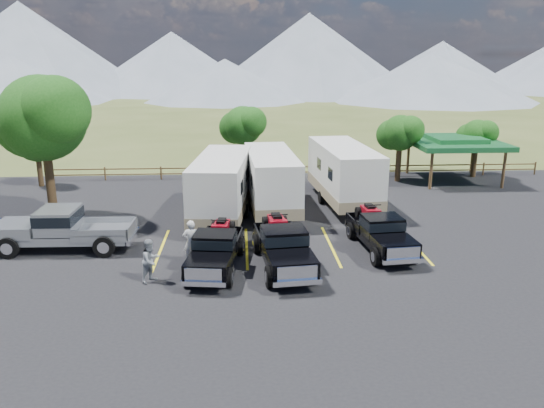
{
  "coord_description": "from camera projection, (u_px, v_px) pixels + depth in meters",
  "views": [
    {
      "loc": [
        -2.21,
        -19.48,
        8.8
      ],
      "look_at": [
        -0.68,
        5.94,
        1.6
      ],
      "focal_mm": 35.0,
      "sensor_mm": 36.0,
      "label": 1
    }
  ],
  "objects": [
    {
      "name": "person_b",
      "position": [
        151.0,
        261.0,
        21.01
      ],
      "size": [
        1.05,
        1.09,
        1.77
      ],
      "primitive_type": "imported",
      "rotation": [
        0.0,
        0.0,
        0.93
      ],
      "color": "gray",
      "rests_on": "asphalt_lot"
    },
    {
      "name": "mountain_range",
      "position": [
        215.0,
        59.0,
        120.44
      ],
      "size": [
        209.0,
        71.0,
        20.0
      ],
      "color": "slate",
      "rests_on": "ground"
    },
    {
      "name": "trailer_center",
      "position": [
        271.0,
        181.0,
        30.35
      ],
      "size": [
        2.97,
        9.79,
        3.39
      ],
      "rotation": [
        0.0,
        0.0,
        0.06
      ],
      "color": "white",
      "rests_on": "asphalt_lot"
    },
    {
      "name": "tree_ne_a",
      "position": [
        400.0,
        133.0,
        37.14
      ],
      "size": [
        3.11,
        2.92,
        4.76
      ],
      "color": "#312013",
      "rests_on": "ground"
    },
    {
      "name": "person_a",
      "position": [
        191.0,
        242.0,
        22.78
      ],
      "size": [
        0.77,
        0.56,
        1.96
      ],
      "primitive_type": "imported",
      "rotation": [
        0.0,
        0.0,
        3.27
      ],
      "color": "silver",
      "rests_on": "asphalt_lot"
    },
    {
      "name": "rail_fence",
      "position": [
        298.0,
        170.0,
        38.95
      ],
      "size": [
        36.12,
        0.12,
        1.0
      ],
      "color": "brown",
      "rests_on": "ground"
    },
    {
      "name": "tree_nw_small",
      "position": [
        37.0,
        147.0,
        35.89
      ],
      "size": [
        2.59,
        2.43,
        3.85
      ],
      "color": "#312013",
      "rests_on": "ground"
    },
    {
      "name": "trailer_right",
      "position": [
        343.0,
        174.0,
        31.65
      ],
      "size": [
        3.26,
        10.27,
        3.56
      ],
      "rotation": [
        0.0,
        0.0,
        0.07
      ],
      "color": "white",
      "rests_on": "asphalt_lot"
    },
    {
      "name": "pavilion",
      "position": [
        455.0,
        142.0,
        37.55
      ],
      "size": [
        6.2,
        6.2,
        3.22
      ],
      "color": "brown",
      "rests_on": "ground"
    },
    {
      "name": "pickup_silver",
      "position": [
        63.0,
        228.0,
        24.43
      ],
      "size": [
        6.64,
        2.45,
        1.98
      ],
      "rotation": [
        0.0,
        0.0,
        -1.59
      ],
      "color": "#919498",
      "rests_on": "asphalt_lot"
    },
    {
      "name": "stall_lines",
      "position": [
        289.0,
        246.0,
        25.06
      ],
      "size": [
        12.12,
        5.5,
        0.01
      ],
      "color": "yellow",
      "rests_on": "asphalt_lot"
    },
    {
      "name": "rig_right",
      "position": [
        380.0,
        231.0,
        24.5
      ],
      "size": [
        2.38,
        5.7,
        1.85
      ],
      "rotation": [
        0.0,
        0.0,
        0.1
      ],
      "color": "black",
      "rests_on": "asphalt_lot"
    },
    {
      "name": "asphalt_lot",
      "position": [
        291.0,
        255.0,
        24.11
      ],
      "size": [
        44.0,
        34.0,
        0.04
      ],
      "primitive_type": "cube",
      "color": "black",
      "rests_on": "ground"
    },
    {
      "name": "trailer_left",
      "position": [
        222.0,
        187.0,
        28.81
      ],
      "size": [
        3.4,
        10.02,
        3.46
      ],
      "rotation": [
        0.0,
        0.0,
        -0.1
      ],
      "color": "white",
      "rests_on": "asphalt_lot"
    },
    {
      "name": "rig_left",
      "position": [
        216.0,
        248.0,
        22.35
      ],
      "size": [
        2.48,
        5.63,
        1.82
      ],
      "rotation": [
        0.0,
        0.0,
        -0.14
      ],
      "color": "black",
      "rests_on": "asphalt_lot"
    },
    {
      "name": "tree_big_nw",
      "position": [
        42.0,
        118.0,
        27.65
      ],
      "size": [
        5.54,
        5.18,
        7.84
      ],
      "color": "#312013",
      "rests_on": "ground"
    },
    {
      "name": "tree_ne_b",
      "position": [
        477.0,
        135.0,
        38.54
      ],
      "size": [
        2.77,
        2.59,
        4.27
      ],
      "color": "#312013",
      "rests_on": "ground"
    },
    {
      "name": "tree_north",
      "position": [
        243.0,
        126.0,
        38.34
      ],
      "size": [
        3.46,
        3.24,
        5.25
      ],
      "color": "#312013",
      "rests_on": "ground"
    },
    {
      "name": "ground",
      "position": [
        298.0,
        282.0,
        21.23
      ],
      "size": [
        320.0,
        320.0,
        0.0
      ],
      "primitive_type": "plane",
      "color": "#404F21",
      "rests_on": "ground"
    },
    {
      "name": "rig_center",
      "position": [
        283.0,
        245.0,
        22.52
      ],
      "size": [
        2.56,
        6.06,
        1.97
      ],
      "rotation": [
        0.0,
        0.0,
        0.1
      ],
      "color": "black",
      "rests_on": "asphalt_lot"
    }
  ]
}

